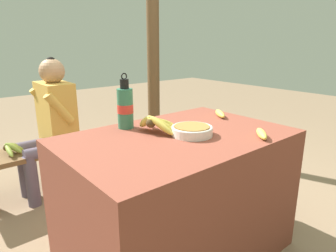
% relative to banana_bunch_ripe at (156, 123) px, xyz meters
% --- Properties ---
extents(ground_plane, '(12.00, 12.00, 0.00)m').
position_rel_banana_bunch_ripe_xyz_m(ground_plane, '(0.07, -0.10, -0.76)').
color(ground_plane, '#846B51').
extents(market_counter, '(1.16, 0.77, 0.71)m').
position_rel_banana_bunch_ripe_xyz_m(market_counter, '(0.07, -0.10, -0.41)').
color(market_counter, brown).
rests_on(market_counter, ground_plane).
extents(banana_bunch_ripe, '(0.17, 0.27, 0.11)m').
position_rel_banana_bunch_ripe_xyz_m(banana_bunch_ripe, '(0.00, 0.00, 0.00)').
color(banana_bunch_ripe, '#4C381E').
rests_on(banana_bunch_ripe, market_counter).
extents(serving_bowl, '(0.21, 0.21, 0.05)m').
position_rel_banana_bunch_ripe_xyz_m(serving_bowl, '(0.12, -0.15, -0.03)').
color(serving_bowl, white).
rests_on(serving_bowl, market_counter).
extents(water_bottle, '(0.09, 0.09, 0.30)m').
position_rel_banana_bunch_ripe_xyz_m(water_bottle, '(-0.07, 0.18, 0.06)').
color(water_bottle, '#337556').
rests_on(water_bottle, market_counter).
extents(loose_banana_front, '(0.13, 0.14, 0.04)m').
position_rel_banana_bunch_ripe_xyz_m(loose_banana_front, '(0.35, -0.40, -0.03)').
color(loose_banana_front, '#E0C64C').
rests_on(loose_banana_front, market_counter).
extents(loose_banana_side, '(0.12, 0.16, 0.04)m').
position_rel_banana_bunch_ripe_xyz_m(loose_banana_side, '(0.52, 0.01, -0.03)').
color(loose_banana_side, '#E0C64C').
rests_on(loose_banana_side, market_counter).
extents(wooden_bench, '(1.31, 0.32, 0.38)m').
position_rel_banana_bunch_ripe_xyz_m(wooden_bench, '(-0.14, 1.08, -0.44)').
color(wooden_bench, brown).
rests_on(wooden_bench, ground_plane).
extents(seated_vendor, '(0.40, 0.39, 1.06)m').
position_rel_banana_bunch_ripe_xyz_m(seated_vendor, '(-0.19, 1.05, -0.16)').
color(seated_vendor, '#564C60').
rests_on(seated_vendor, ground_plane).
extents(banana_bunch_green, '(0.14, 0.24, 0.10)m').
position_rel_banana_bunch_ripe_xyz_m(banana_bunch_green, '(-0.48, 1.08, -0.32)').
color(banana_bunch_green, '#4C381E').
rests_on(banana_bunch_green, wooden_bench).
extents(support_post_far, '(0.13, 0.13, 2.68)m').
position_rel_banana_bunch_ripe_xyz_m(support_post_far, '(1.06, 1.41, 0.58)').
color(support_post_far, brown).
rests_on(support_post_far, ground_plane).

